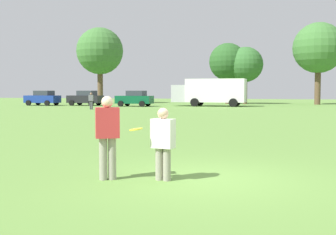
% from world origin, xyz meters
% --- Properties ---
extents(ground_plane, '(168.76, 168.76, 0.00)m').
position_xyz_m(ground_plane, '(0.00, 0.00, 0.00)').
color(ground_plane, '#608C3D').
extents(player_thrower, '(0.55, 0.46, 1.71)m').
position_xyz_m(player_thrower, '(-1.94, -0.59, 0.97)').
color(player_thrower, gray).
rests_on(player_thrower, ground).
extents(player_defender, '(0.50, 0.35, 1.47)m').
position_xyz_m(player_defender, '(-0.82, -0.37, 0.82)').
color(player_defender, gray).
rests_on(player_defender, ground).
extents(frisbee, '(0.27, 0.27, 0.07)m').
position_xyz_m(frisbee, '(-1.33, -0.57, 1.05)').
color(frisbee, yellow).
extents(parked_car_near_left, '(4.28, 2.36, 1.82)m').
position_xyz_m(parked_car_near_left, '(-26.35, 37.72, 0.92)').
color(parked_car_near_left, navy).
rests_on(parked_car_near_left, ground).
extents(parked_car_mid_left, '(4.28, 2.36, 1.82)m').
position_xyz_m(parked_car_mid_left, '(-21.08, 38.69, 0.92)').
color(parked_car_mid_left, black).
rests_on(parked_car_mid_left, ground).
extents(parked_car_center, '(4.28, 2.36, 1.82)m').
position_xyz_m(parked_car_center, '(-14.39, 37.66, 0.92)').
color(parked_car_center, '#0C4C2D').
rests_on(parked_car_center, ground).
extents(box_truck, '(8.60, 3.26, 3.18)m').
position_xyz_m(box_truck, '(-5.92, 40.08, 1.75)').
color(box_truck, white).
rests_on(box_truck, ground).
extents(bystander_far_jogger, '(0.46, 0.28, 1.63)m').
position_xyz_m(bystander_far_jogger, '(-15.86, 28.93, 0.92)').
color(bystander_far_jogger, '#4C4C51').
rests_on(bystander_far_jogger, ground).
extents(tree_west_oak, '(6.64, 6.64, 10.79)m').
position_xyz_m(tree_west_oak, '(-22.95, 47.48, 7.42)').
color(tree_west_oak, brown).
rests_on(tree_west_oak, ground).
extents(tree_west_maple, '(5.16, 5.16, 8.39)m').
position_xyz_m(tree_west_maple, '(-5.03, 50.02, 5.77)').
color(tree_west_maple, brown).
rests_on(tree_west_maple, ground).
extents(tree_center_elm, '(4.78, 4.78, 7.77)m').
position_xyz_m(tree_center_elm, '(-2.60, 49.72, 5.35)').
color(tree_center_elm, brown).
rests_on(tree_center_elm, ground).
extents(tree_east_birch, '(6.56, 6.56, 10.66)m').
position_xyz_m(tree_east_birch, '(6.75, 49.48, 7.33)').
color(tree_east_birch, brown).
rests_on(tree_east_birch, ground).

